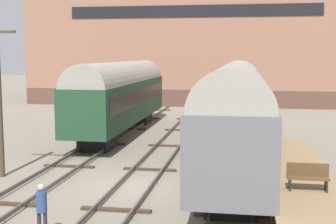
# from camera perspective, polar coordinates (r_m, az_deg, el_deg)

# --- Properties ---
(ground_plane) EXTENTS (200.00, 200.00, 0.00)m
(ground_plane) POSITION_cam_1_polar(r_m,az_deg,el_deg) (20.05, -4.00, -9.20)
(ground_plane) COLOR slate
(track_left) EXTENTS (2.60, 60.00, 0.26)m
(track_left) POSITION_cam_1_polar(r_m,az_deg,el_deg) (21.31, -14.91, -8.05)
(track_left) COLOR #4C4742
(track_left) RESTS_ON ground
(track_middle) EXTENTS (2.60, 60.00, 0.26)m
(track_middle) POSITION_cam_1_polar(r_m,az_deg,el_deg) (20.01, -4.01, -8.81)
(track_middle) COLOR #4C4742
(track_middle) RESTS_ON ground
(track_right) EXTENTS (2.60, 60.00, 0.26)m
(track_right) POSITION_cam_1_polar(r_m,az_deg,el_deg) (19.50, 7.96, -9.29)
(track_right) COLOR #4C4742
(track_right) RESTS_ON ground
(train_car_grey) EXTENTS (2.91, 18.67, 5.22)m
(train_car_grey) POSITION_cam_1_polar(r_m,az_deg,el_deg) (22.72, 8.34, 0.36)
(train_car_grey) COLOR black
(train_car_grey) RESTS_ON ground
(train_car_green) EXTENTS (2.89, 16.64, 5.10)m
(train_car_green) POSITION_cam_1_polar(r_m,az_deg,el_deg) (33.00, -5.74, 2.33)
(train_car_green) COLOR black
(train_car_green) RESTS_ON ground
(station_platform) EXTENTS (2.44, 13.63, 1.01)m
(station_platform) POSITION_cam_1_polar(r_m,az_deg,el_deg) (19.67, 15.49, -6.95)
(station_platform) COLOR #8C704C
(station_platform) RESTS_ON ground
(bench) EXTENTS (1.40, 0.40, 0.91)m
(bench) POSITION_cam_1_polar(r_m,az_deg,el_deg) (16.70, 16.68, -7.48)
(bench) COLOR brown
(bench) RESTS_ON station_platform
(person_worker) EXTENTS (0.32, 0.32, 1.69)m
(person_worker) POSITION_cam_1_polar(r_m,az_deg,el_deg) (15.08, -15.15, -10.92)
(person_worker) COLOR #282833
(person_worker) RESTS_ON ground
(warehouse_building) EXTENTS (37.62, 13.40, 18.34)m
(warehouse_building) POSITION_cam_1_polar(r_m,az_deg,el_deg) (56.40, 3.77, 10.67)
(warehouse_building) COLOR brown
(warehouse_building) RESTS_ON ground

